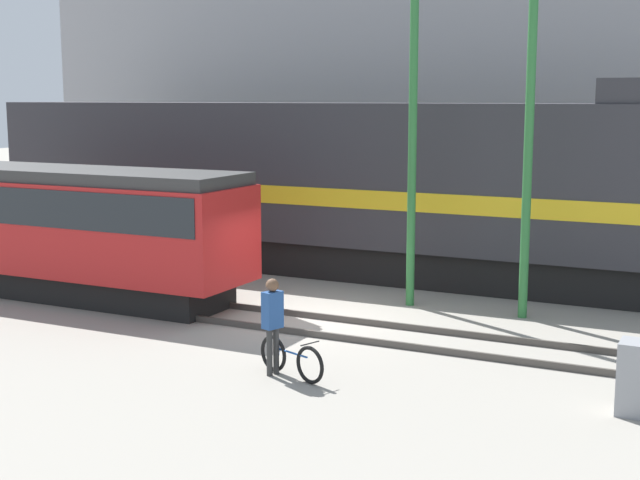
% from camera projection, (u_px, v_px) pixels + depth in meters
% --- Properties ---
extents(ground_plane, '(120.00, 120.00, 0.00)m').
position_uv_depth(ground_plane, '(310.00, 321.00, 20.35)').
color(ground_plane, gray).
extents(track_near, '(60.00, 1.50, 0.14)m').
position_uv_depth(track_near, '(300.00, 323.00, 19.88)').
color(track_near, '#47423D').
rests_on(track_near, ground).
extents(track_far, '(60.00, 1.51, 0.14)m').
position_uv_depth(track_far, '(399.00, 275.00, 25.17)').
color(track_far, '#47423D').
rests_on(track_far, ground).
extents(building_backdrop, '(33.93, 6.00, 10.04)m').
position_uv_depth(building_backdrop, '(487.00, 98.00, 31.74)').
color(building_backdrop, '#99999E').
rests_on(building_backdrop, ground).
extents(freight_locomotive, '(21.56, 3.04, 5.49)m').
position_uv_depth(freight_locomotive, '(328.00, 184.00, 25.76)').
color(freight_locomotive, black).
rests_on(freight_locomotive, ground).
extents(streetcar, '(9.56, 2.54, 3.29)m').
position_uv_depth(streetcar, '(73.00, 224.00, 22.46)').
color(streetcar, black).
rests_on(streetcar, ground).
extents(bicycle, '(1.61, 0.70, 0.75)m').
position_uv_depth(bicycle, '(291.00, 359.00, 16.17)').
color(bicycle, black).
rests_on(bicycle, ground).
extents(person, '(0.33, 0.41, 1.81)m').
position_uv_depth(person, '(273.00, 316.00, 16.20)').
color(person, '#333333').
rests_on(person, ground).
extents(utility_pole_left, '(0.20, 0.20, 9.72)m').
position_uv_depth(utility_pole_left, '(413.00, 105.00, 21.11)').
color(utility_pole_left, '#2D7238').
rests_on(utility_pole_left, ground).
extents(utility_pole_center, '(0.21, 0.21, 8.81)m').
position_uv_depth(utility_pole_center, '(529.00, 126.00, 19.96)').
color(utility_pole_center, '#2D7238').
rests_on(utility_pole_center, ground).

